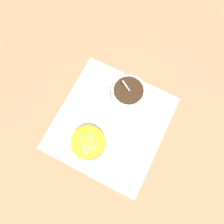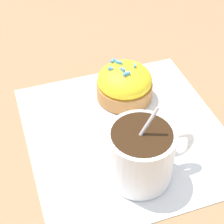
% 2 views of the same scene
% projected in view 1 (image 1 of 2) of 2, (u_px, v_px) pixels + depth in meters
% --- Properties ---
extents(ground_plane, '(3.00, 3.00, 0.00)m').
position_uv_depth(ground_plane, '(111.00, 123.00, 0.57)').
color(ground_plane, '#93704C').
extents(paper_napkin, '(0.32, 0.31, 0.00)m').
position_uv_depth(paper_napkin, '(111.00, 123.00, 0.57)').
color(paper_napkin, white).
rests_on(paper_napkin, ground_plane).
extents(coffee_cup, '(0.08, 0.11, 0.11)m').
position_uv_depth(coffee_cup, '(126.00, 94.00, 0.55)').
color(coffee_cup, white).
rests_on(coffee_cup, paper_napkin).
extents(frosted_pastry, '(0.09, 0.09, 0.06)m').
position_uv_depth(frosted_pastry, '(88.00, 142.00, 0.53)').
color(frosted_pastry, '#B2753D').
rests_on(frosted_pastry, paper_napkin).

